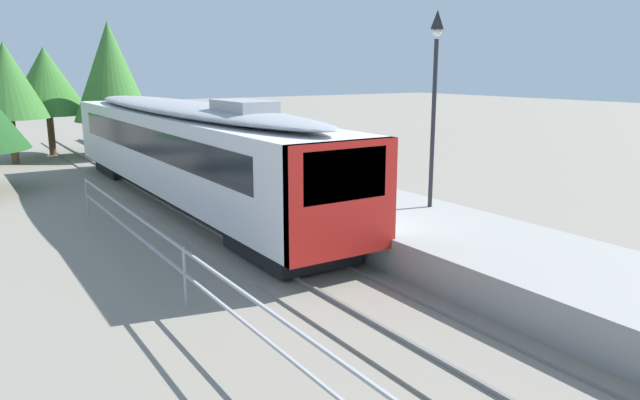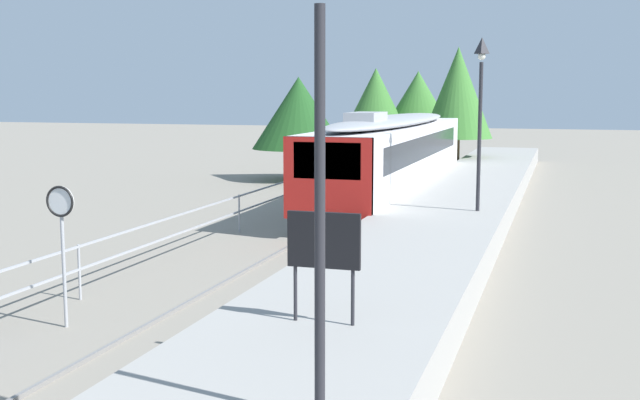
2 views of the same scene
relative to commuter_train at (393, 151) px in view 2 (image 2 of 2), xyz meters
name	(u,v)px [view 2 (image 2 of 2)]	position (x,y,z in m)	size (l,w,h in m)	color
ground_plane	(259,228)	(-3.00, -7.70, -2.15)	(160.00, 160.00, 0.00)	gray
track_rails	(344,231)	(0.00, -7.70, -2.11)	(3.20, 60.00, 0.14)	gray
commuter_train	(393,151)	(0.00, 0.00, 0.00)	(2.82, 19.47, 3.74)	silver
station_platform	(442,224)	(3.25, -7.70, -1.70)	(3.90, 60.00, 0.90)	#999691
platform_lamp_near_end	(320,88)	(4.34, -24.31, 2.48)	(0.34, 0.34, 5.35)	#232328
platform_lamp_mid_platform	(481,91)	(4.34, -7.65, 2.48)	(0.34, 0.34, 5.35)	#232328
platform_notice_board	(324,244)	(3.28, -20.68, 0.04)	(1.20, 0.08, 1.80)	#232328
speed_limit_sign	(61,221)	(-2.35, -19.60, -0.02)	(0.61, 0.10, 2.81)	#9EA0A5
carpark_fence	(79,260)	(-3.30, -17.70, -1.24)	(0.06, 36.06, 1.25)	#9EA0A5
tree_behind_carpark	(418,101)	(-1.87, 16.04, 1.92)	(4.37, 4.37, 5.90)	brown
tree_behind_station_far	(376,100)	(-4.00, 13.76, 2.01)	(3.78, 3.78, 6.04)	brown
tree_distant_left	(458,93)	(0.92, 13.27, 2.43)	(4.03, 4.03, 7.18)	brown
tree_distant_centre	(299,113)	(-6.45, 6.66, 1.38)	(4.88, 4.88, 5.40)	brown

